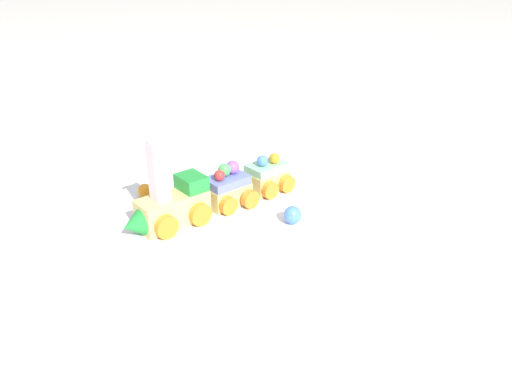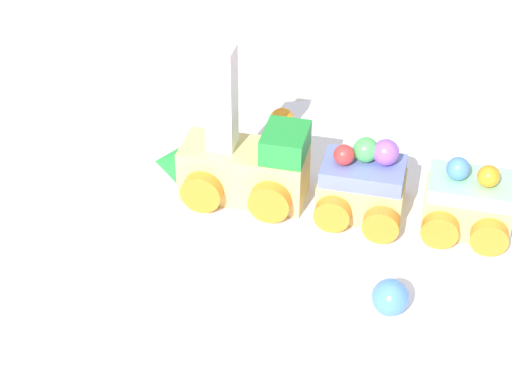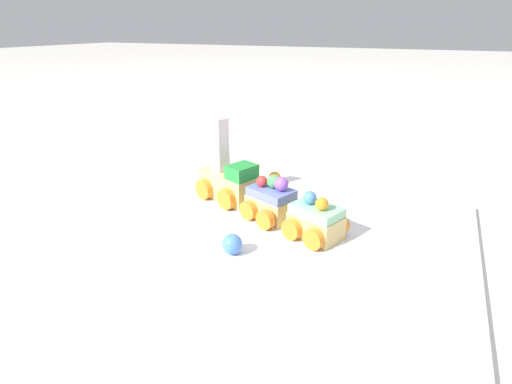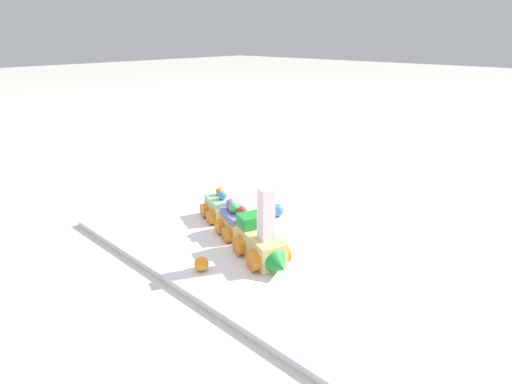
# 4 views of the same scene
# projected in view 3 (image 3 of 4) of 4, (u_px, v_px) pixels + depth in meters

# --- Properties ---
(ground_plane) EXTENTS (10.00, 10.00, 0.00)m
(ground_plane) POSITION_uv_depth(u_px,v_px,m) (232.00, 229.00, 0.59)
(ground_plane) COLOR beige
(display_board) EXTENTS (0.65, 0.43, 0.01)m
(display_board) POSITION_uv_depth(u_px,v_px,m) (232.00, 225.00, 0.59)
(display_board) COLOR white
(display_board) RESTS_ON ground_plane
(cake_train_locomotive) EXTENTS (0.13, 0.09, 0.13)m
(cake_train_locomotive) POSITION_uv_depth(u_px,v_px,m) (225.00, 180.00, 0.65)
(cake_train_locomotive) COLOR #E5C675
(cake_train_locomotive) RESTS_ON display_board
(cake_car_blueberry) EXTENTS (0.08, 0.09, 0.07)m
(cake_car_blueberry) POSITION_uv_depth(u_px,v_px,m) (271.00, 202.00, 0.59)
(cake_car_blueberry) COLOR #E5C675
(cake_car_blueberry) RESTS_ON display_board
(cake_car_mint) EXTENTS (0.08, 0.09, 0.06)m
(cake_car_mint) POSITION_uv_depth(u_px,v_px,m) (316.00, 222.00, 0.53)
(cake_car_mint) COLOR #E5C675
(cake_car_mint) RESTS_ON display_board
(gumball_blue) EXTENTS (0.03, 0.03, 0.03)m
(gumball_blue) POSITION_uv_depth(u_px,v_px,m) (232.00, 244.00, 0.50)
(gumball_blue) COLOR #4C84E0
(gumball_blue) RESTS_ON display_board
(gumball_orange) EXTENTS (0.02, 0.02, 0.02)m
(gumball_orange) POSITION_uv_depth(u_px,v_px,m) (277.00, 178.00, 0.71)
(gumball_orange) COLOR orange
(gumball_orange) RESTS_ON display_board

